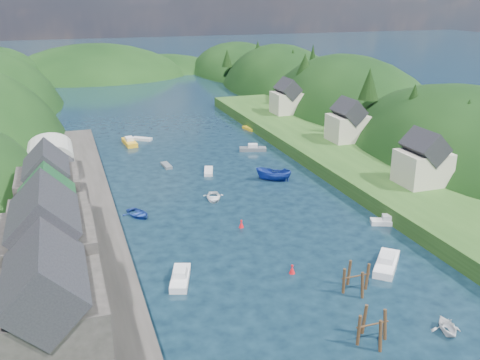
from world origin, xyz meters
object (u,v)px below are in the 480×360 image
object	(u,v)px
piling_cluster_near	(372,330)
channel_buoy_far	(241,224)
piling_cluster_far	(355,281)
channel_buoy_near	(292,269)

from	to	relation	value
piling_cluster_near	channel_buoy_far	world-z (taller)	piling_cluster_near
piling_cluster_near	channel_buoy_far	xyz separation A→B (m)	(-2.98, 27.39, -0.80)
piling_cluster_far	channel_buoy_far	size ratio (longest dim) A/B	3.24
channel_buoy_far	piling_cluster_far	bearing A→B (deg)	-72.49
piling_cluster_far	piling_cluster_near	bearing A→B (deg)	-110.78
piling_cluster_near	channel_buoy_near	world-z (taller)	piling_cluster_near
piling_cluster_near	piling_cluster_far	size ratio (longest dim) A/B	1.03
piling_cluster_near	channel_buoy_near	xyz separation A→B (m)	(-1.62, 13.77, -0.80)
piling_cluster_far	channel_buoy_near	bearing A→B (deg)	129.96
piling_cluster_far	channel_buoy_near	distance (m)	7.38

